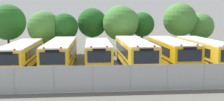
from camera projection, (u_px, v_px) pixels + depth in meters
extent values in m
plane|color=#595651|center=(116.00, 66.00, 27.64)|extent=(160.00, 160.00, 0.00)
cube|color=yellow|center=(22.00, 54.00, 26.82)|extent=(2.39, 10.47, 1.92)
cube|color=white|center=(21.00, 44.00, 26.69)|extent=(2.34, 10.26, 0.12)
cube|color=black|center=(6.00, 74.00, 21.69)|extent=(2.43, 0.16, 0.36)
cube|color=black|center=(6.00, 60.00, 21.59)|extent=(1.96, 0.06, 0.92)
cube|color=black|center=(35.00, 51.00, 27.18)|extent=(0.04, 8.16, 0.69)
cube|color=black|center=(10.00, 51.00, 26.98)|extent=(0.04, 8.16, 0.69)
cube|color=black|center=(22.00, 58.00, 26.87)|extent=(2.41, 10.57, 0.10)
sphere|color=red|center=(14.00, 50.00, 21.71)|extent=(0.18, 0.18, 0.18)
cube|color=black|center=(5.00, 53.00, 21.51)|extent=(1.07, 0.08, 0.24)
cylinder|color=black|center=(24.00, 70.00, 23.24)|extent=(0.28, 1.00, 1.00)
cylinder|color=black|center=(39.00, 57.00, 30.41)|extent=(0.28, 1.00, 1.00)
cylinder|color=black|center=(20.00, 57.00, 30.23)|extent=(0.28, 1.00, 1.00)
cube|color=yellow|center=(61.00, 53.00, 27.13)|extent=(2.61, 11.41, 2.09)
cube|color=white|center=(61.00, 42.00, 26.98)|extent=(2.55, 11.18, 0.12)
cube|color=black|center=(53.00, 74.00, 21.56)|extent=(2.46, 0.20, 0.36)
cube|color=black|center=(52.00, 59.00, 21.44)|extent=(1.98, 0.09, 1.00)
cube|color=black|center=(74.00, 49.00, 27.47)|extent=(0.19, 8.87, 0.75)
cube|color=black|center=(49.00, 49.00, 27.30)|extent=(0.19, 8.87, 0.75)
cube|color=black|center=(61.00, 57.00, 27.19)|extent=(2.63, 11.52, 0.10)
sphere|color=red|center=(61.00, 48.00, 21.54)|extent=(0.18, 0.18, 0.18)
sphere|color=red|center=(44.00, 48.00, 21.45)|extent=(0.18, 0.18, 0.18)
cube|color=black|center=(52.00, 51.00, 21.36)|extent=(1.09, 0.10, 0.24)
cylinder|color=black|center=(68.00, 71.00, 23.09)|extent=(0.30, 1.00, 1.00)
cylinder|color=black|center=(42.00, 71.00, 22.94)|extent=(0.30, 1.00, 1.00)
cylinder|color=black|center=(75.00, 56.00, 31.16)|extent=(0.30, 1.00, 1.00)
cylinder|color=black|center=(56.00, 56.00, 31.02)|extent=(0.30, 1.00, 1.00)
cube|color=yellow|center=(98.00, 53.00, 27.15)|extent=(2.46, 9.15, 2.03)
cube|color=white|center=(98.00, 42.00, 27.01)|extent=(2.41, 8.96, 0.12)
cube|color=black|center=(99.00, 71.00, 22.68)|extent=(2.43, 0.18, 0.36)
cube|color=black|center=(99.00, 57.00, 22.57)|extent=(1.95, 0.08, 0.98)
cube|color=black|center=(110.00, 49.00, 27.50)|extent=(0.10, 7.12, 0.73)
cube|color=black|center=(86.00, 50.00, 27.31)|extent=(0.10, 7.12, 0.73)
cube|color=black|center=(98.00, 57.00, 27.21)|extent=(2.48, 9.24, 0.10)
sphere|color=red|center=(107.00, 47.00, 22.68)|extent=(0.18, 0.18, 0.18)
sphere|color=red|center=(91.00, 47.00, 22.58)|extent=(0.18, 0.18, 0.18)
cube|color=black|center=(99.00, 50.00, 22.49)|extent=(1.07, 0.09, 0.24)
cylinder|color=black|center=(111.00, 68.00, 24.22)|extent=(0.29, 1.00, 1.00)
cylinder|color=black|center=(87.00, 68.00, 24.06)|extent=(0.29, 1.00, 1.00)
cylinder|color=black|center=(107.00, 57.00, 30.08)|extent=(0.29, 1.00, 1.00)
cylinder|color=black|center=(88.00, 58.00, 29.92)|extent=(0.29, 1.00, 1.00)
cube|color=yellow|center=(134.00, 52.00, 27.36)|extent=(2.60, 11.29, 2.17)
cube|color=white|center=(134.00, 41.00, 27.21)|extent=(2.55, 11.07, 0.12)
cube|color=black|center=(146.00, 73.00, 21.85)|extent=(2.54, 0.19, 0.36)
cube|color=black|center=(146.00, 57.00, 21.73)|extent=(2.04, 0.08, 1.04)
cube|color=black|center=(146.00, 48.00, 27.73)|extent=(0.13, 8.79, 0.78)
cube|color=black|center=(121.00, 49.00, 27.49)|extent=(0.13, 8.79, 0.78)
cube|color=black|center=(134.00, 57.00, 27.42)|extent=(2.63, 11.41, 0.10)
sphere|color=red|center=(155.00, 46.00, 21.85)|extent=(0.18, 0.18, 0.18)
sphere|color=red|center=(138.00, 46.00, 21.72)|extent=(0.18, 0.18, 0.18)
cube|color=black|center=(147.00, 50.00, 21.64)|extent=(1.12, 0.09, 0.24)
cylinder|color=black|center=(155.00, 70.00, 23.41)|extent=(0.29, 1.00, 1.00)
cylinder|color=black|center=(130.00, 70.00, 23.20)|extent=(0.29, 1.00, 1.00)
cylinder|color=black|center=(138.00, 56.00, 31.37)|extent=(0.29, 1.00, 1.00)
cylinder|color=black|center=(118.00, 56.00, 31.16)|extent=(0.29, 1.00, 1.00)
cube|color=#EAA80C|center=(171.00, 51.00, 28.05)|extent=(2.61, 10.41, 2.14)
cube|color=white|center=(171.00, 40.00, 27.90)|extent=(2.55, 10.21, 0.12)
cube|color=black|center=(190.00, 71.00, 22.97)|extent=(2.58, 0.18, 0.36)
cube|color=black|center=(190.00, 55.00, 22.85)|extent=(2.08, 0.07, 1.03)
cube|color=black|center=(182.00, 48.00, 28.42)|extent=(0.10, 8.11, 0.77)
cube|color=black|center=(158.00, 48.00, 28.18)|extent=(0.10, 8.11, 0.77)
cube|color=black|center=(171.00, 56.00, 28.10)|extent=(2.63, 10.52, 0.10)
sphere|color=red|center=(198.00, 45.00, 22.97)|extent=(0.18, 0.18, 0.18)
sphere|color=red|center=(181.00, 45.00, 22.84)|extent=(0.18, 0.18, 0.18)
cube|color=black|center=(190.00, 48.00, 22.76)|extent=(1.14, 0.09, 0.24)
cylinder|color=black|center=(196.00, 67.00, 24.53)|extent=(0.29, 1.00, 1.00)
cylinder|color=black|center=(171.00, 68.00, 24.32)|extent=(0.29, 1.00, 1.00)
cylinder|color=black|center=(171.00, 55.00, 31.63)|extent=(0.29, 1.00, 1.00)
cylinder|color=black|center=(152.00, 55.00, 31.42)|extent=(0.29, 1.00, 1.00)
cube|color=yellow|center=(204.00, 51.00, 28.16)|extent=(2.45, 10.87, 2.10)
cube|color=white|center=(205.00, 41.00, 28.02)|extent=(2.40, 10.65, 0.12)
cube|color=black|center=(214.00, 48.00, 28.53)|extent=(0.10, 8.47, 0.76)
cube|color=black|center=(192.00, 48.00, 28.30)|extent=(0.10, 8.47, 0.76)
cube|color=black|center=(204.00, 55.00, 28.22)|extent=(2.47, 10.98, 0.10)
sphere|color=red|center=(224.00, 46.00, 22.73)|extent=(0.18, 0.18, 0.18)
cylinder|color=black|center=(212.00, 68.00, 24.21)|extent=(0.29, 1.00, 1.00)
cylinder|color=black|center=(199.00, 55.00, 31.96)|extent=(0.29, 1.00, 1.00)
cylinder|color=black|center=(182.00, 55.00, 31.77)|extent=(0.29, 1.00, 1.00)
cylinder|color=#4C3823|center=(9.00, 44.00, 36.88)|extent=(0.31, 0.31, 2.33)
sphere|color=#286623|center=(8.00, 22.00, 36.49)|extent=(4.80, 4.80, 4.80)
sphere|color=#286623|center=(6.00, 18.00, 36.78)|extent=(3.38, 3.38, 3.38)
cylinder|color=#4C3823|center=(45.00, 47.00, 35.16)|extent=(0.34, 0.34, 2.00)
sphere|color=#478438|center=(44.00, 27.00, 34.82)|extent=(4.16, 4.16, 4.16)
sphere|color=#478438|center=(44.00, 26.00, 34.43)|extent=(2.39, 2.39, 2.39)
cylinder|color=#4C3823|center=(65.00, 46.00, 35.41)|extent=(0.31, 0.31, 2.23)
sphere|color=#1E561E|center=(64.00, 27.00, 35.09)|extent=(3.52, 3.52, 3.52)
sphere|color=#1E561E|center=(60.00, 25.00, 35.10)|extent=(1.95, 1.95, 1.95)
cylinder|color=#4C3823|center=(92.00, 43.00, 37.95)|extent=(0.42, 0.42, 2.51)
sphere|color=#1E561E|center=(92.00, 23.00, 37.58)|extent=(4.00, 4.00, 4.00)
sphere|color=#1E561E|center=(95.00, 23.00, 37.84)|extent=(2.31, 2.31, 2.31)
cylinder|color=#4C3823|center=(120.00, 45.00, 35.87)|extent=(0.43, 0.43, 2.31)
sphere|color=#478438|center=(121.00, 23.00, 35.49)|extent=(4.57, 4.57, 4.57)
sphere|color=#478438|center=(125.00, 21.00, 35.47)|extent=(3.45, 3.45, 3.45)
cylinder|color=#4C3823|center=(142.00, 43.00, 37.93)|extent=(0.36, 0.36, 2.52)
sphere|color=#1E561E|center=(142.00, 24.00, 37.59)|extent=(3.37, 3.37, 3.37)
sphere|color=#1E561E|center=(142.00, 22.00, 37.82)|extent=(2.26, 2.26, 2.26)
cylinder|color=#4C3823|center=(179.00, 42.00, 37.85)|extent=(0.43, 0.43, 2.72)
sphere|color=#478438|center=(180.00, 20.00, 37.44)|extent=(4.55, 4.55, 4.55)
sphere|color=#478438|center=(179.00, 20.00, 37.11)|extent=(3.47, 3.47, 3.47)
cylinder|color=#4C3823|center=(200.00, 44.00, 38.84)|extent=(0.33, 0.33, 2.08)
sphere|color=#478438|center=(200.00, 26.00, 38.51)|extent=(3.74, 3.74, 3.74)
sphere|color=#478438|center=(195.00, 26.00, 38.55)|extent=(2.40, 2.40, 2.40)
cylinder|color=#9EA0A3|center=(14.00, 80.00, 17.94)|extent=(0.07, 0.07, 1.84)
cylinder|color=#9EA0A3|center=(54.00, 80.00, 18.16)|extent=(0.07, 0.07, 1.84)
cylinder|color=#9EA0A3|center=(93.00, 79.00, 18.37)|extent=(0.07, 0.07, 1.84)
cylinder|color=#9EA0A3|center=(131.00, 78.00, 18.59)|extent=(0.07, 0.07, 1.84)
cylinder|color=#9EA0A3|center=(168.00, 77.00, 18.81)|extent=(0.07, 0.07, 1.84)
cylinder|color=#9EA0A3|center=(204.00, 77.00, 19.02)|extent=(0.07, 0.07, 1.84)
cube|color=#ADB2B7|center=(131.00, 78.00, 18.59)|extent=(25.63, 0.02, 1.80)
cylinder|color=#9EA0A3|center=(131.00, 65.00, 18.47)|extent=(25.63, 0.04, 0.04)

